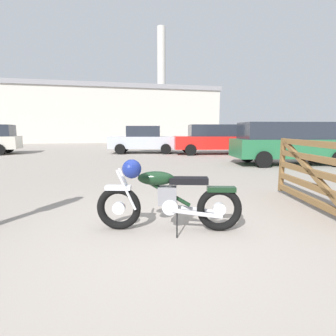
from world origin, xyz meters
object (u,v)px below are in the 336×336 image
at_px(dark_sedan_left, 288,142).
at_px(vintage_motorcycle, 165,197).
at_px(pale_sedan_back, 216,138).
at_px(red_hatchback_near, 144,140).
at_px(timber_gate, 322,173).

bearing_deg(dark_sedan_left, vintage_motorcycle, -127.73).
distance_m(pale_sedan_back, red_hatchback_near, 4.39).
height_order(timber_gate, red_hatchback_near, red_hatchback_near).
bearing_deg(vintage_motorcycle, red_hatchback_near, -81.23).
bearing_deg(pale_sedan_back, dark_sedan_left, 111.14).
xyz_separation_m(pale_sedan_back, dark_sedan_left, (1.17, -5.11, 0.00)).
xyz_separation_m(vintage_motorcycle, dark_sedan_left, (6.35, 6.12, 0.45)).
xyz_separation_m(vintage_motorcycle, red_hatchback_near, (1.06, 12.73, 0.34)).
distance_m(pale_sedan_back, dark_sedan_left, 5.24).
relative_size(timber_gate, dark_sedan_left, 0.52).
relative_size(timber_gate, pale_sedan_back, 0.52).
relative_size(vintage_motorcycle, timber_gate, 0.81).
distance_m(vintage_motorcycle, red_hatchback_near, 12.78).
bearing_deg(red_hatchback_near, timber_gate, -72.53).
bearing_deg(vintage_motorcycle, pale_sedan_back, -101.26).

